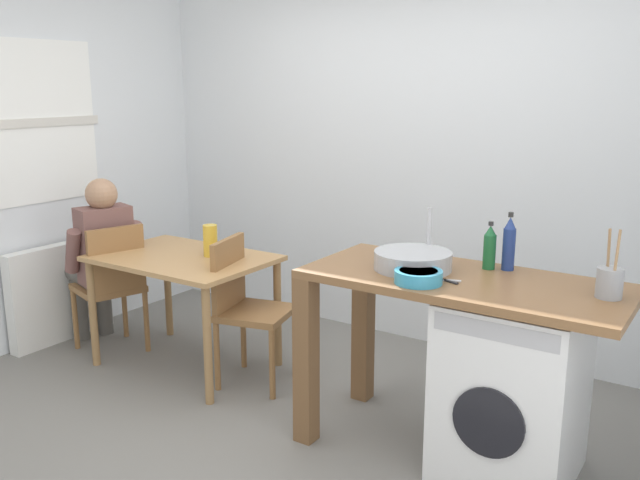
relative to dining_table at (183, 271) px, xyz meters
The scene contains 17 objects.
ground_plane 1.22m from the dining_table, 25.66° to the right, with size 5.46×5.46×0.00m, color slate.
wall_back 1.75m from the dining_table, 54.15° to the left, with size 4.60×0.10×2.70m, color silver.
radiator 1.13m from the dining_table, behind, with size 0.10×0.80×0.70m, color white.
dining_table is the anchor object (origin of this frame).
chair_person_seat 0.58m from the dining_table, 167.48° to the right, with size 0.50×0.50×0.90m.
chair_opposite 0.50m from the dining_table, ahead, with size 0.48×0.48×0.90m.
seated_person 0.71m from the dining_table, behind, with size 0.56×0.54×1.20m.
kitchen_counter 1.69m from the dining_table, ahead, with size 1.50×0.68×0.92m.
washing_machine 2.17m from the dining_table, ahead, with size 0.60×0.61×0.86m.
sink_basin 1.67m from the dining_table, ahead, with size 0.38×0.38×0.09m, color #9EA0A5.
tap 1.69m from the dining_table, ahead, with size 0.02×0.02×0.28m, color #B2B2B7.
bottle_tall_green 1.99m from the dining_table, ahead, with size 0.06×0.06×0.24m.
bottle_squat_brown 2.08m from the dining_table, ahead, with size 0.06×0.06×0.29m.
mixing_bowl 1.81m from the dining_table, ahead, with size 0.22×0.22×0.06m.
utensil_crock 2.55m from the dining_table, ahead, with size 0.11×0.11×0.30m.
vase 0.27m from the dining_table, 33.69° to the left, with size 0.09×0.09×0.20m, color gold.
scissors 1.88m from the dining_table, ahead, with size 0.15×0.06×0.01m.
Camera 1 is at (2.08, -2.52, 1.81)m, focal length 37.83 mm.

